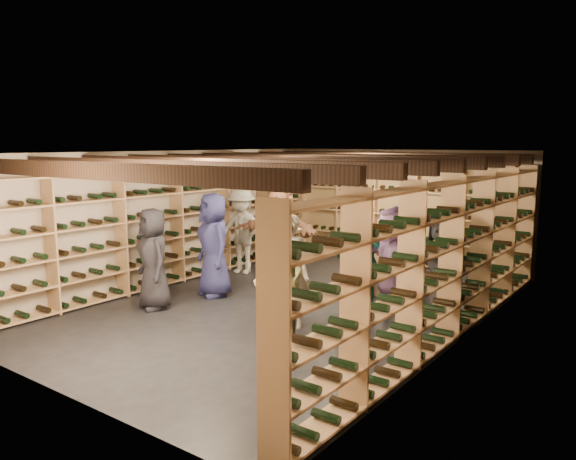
# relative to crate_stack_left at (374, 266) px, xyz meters

# --- Properties ---
(ground) EXTENTS (8.00, 8.00, 0.00)m
(ground) POSITION_rel_crate_stack_left_xyz_m (-0.49, -1.90, -0.34)
(ground) COLOR black
(ground) RESTS_ON ground
(walls) EXTENTS (5.52, 8.02, 2.40)m
(walls) POSITION_rel_crate_stack_left_xyz_m (-0.49, -1.90, 0.86)
(walls) COLOR tan
(walls) RESTS_ON ground
(ceiling) EXTENTS (5.50, 8.00, 0.01)m
(ceiling) POSITION_rel_crate_stack_left_xyz_m (-0.49, -1.90, 2.06)
(ceiling) COLOR beige
(ceiling) RESTS_ON walls
(ceiling_joists) EXTENTS (5.40, 7.12, 0.18)m
(ceiling_joists) POSITION_rel_crate_stack_left_xyz_m (-0.49, -1.90, 1.92)
(ceiling_joists) COLOR black
(ceiling_joists) RESTS_ON ground
(wine_rack_left) EXTENTS (0.32, 7.50, 2.15)m
(wine_rack_left) POSITION_rel_crate_stack_left_xyz_m (-3.06, -1.90, 0.74)
(wine_rack_left) COLOR #A1724E
(wine_rack_left) RESTS_ON ground
(wine_rack_right) EXTENTS (0.32, 7.50, 2.15)m
(wine_rack_right) POSITION_rel_crate_stack_left_xyz_m (2.08, -1.90, 0.74)
(wine_rack_right) COLOR #A1724E
(wine_rack_right) RESTS_ON ground
(wine_rack_back) EXTENTS (4.70, 0.30, 2.15)m
(wine_rack_back) POSITION_rel_crate_stack_left_xyz_m (-0.49, 1.93, 0.73)
(wine_rack_back) COLOR #A1724E
(wine_rack_back) RESTS_ON ground
(crate_stack_left) EXTENTS (0.56, 0.43, 0.68)m
(crate_stack_left) POSITION_rel_crate_stack_left_xyz_m (0.00, 0.00, 0.00)
(crate_stack_left) COLOR #A78458
(crate_stack_left) RESTS_ON ground
(crate_stack_right) EXTENTS (0.59, 0.50, 0.34)m
(crate_stack_right) POSITION_rel_crate_stack_left_xyz_m (0.59, -0.60, -0.17)
(crate_stack_right) COLOR #A78458
(crate_stack_right) RESTS_ON ground
(crate_loose) EXTENTS (0.54, 0.39, 0.17)m
(crate_loose) POSITION_rel_crate_stack_left_xyz_m (0.09, -0.43, -0.25)
(crate_loose) COLOR #A78458
(crate_loose) RESTS_ON ground
(person_0) EXTENTS (0.89, 0.74, 1.57)m
(person_0) POSITION_rel_crate_stack_left_xyz_m (-2.06, -3.33, 0.44)
(person_0) COLOR black
(person_0) RESTS_ON ground
(person_2) EXTENTS (0.96, 0.84, 1.66)m
(person_2) POSITION_rel_crate_stack_left_xyz_m (0.36, -3.30, 0.49)
(person_2) COLOR brown
(person_2) RESTS_ON ground
(person_3) EXTENTS (0.97, 0.58, 1.48)m
(person_3) POSITION_rel_crate_stack_left_xyz_m (-0.25, -2.41, 0.40)
(person_3) COLOR #C3A993
(person_3) RESTS_ON ground
(person_4) EXTENTS (0.99, 0.51, 1.61)m
(person_4) POSITION_rel_crate_stack_left_xyz_m (0.61, -1.57, 0.47)
(person_4) COLOR #1A716A
(person_4) RESTS_ON ground
(person_5) EXTENTS (1.73, 0.68, 1.83)m
(person_5) POSITION_rel_crate_stack_left_xyz_m (-1.48, -0.86, 0.57)
(person_5) COLOR brown
(person_5) RESTS_ON ground
(person_6) EXTENTS (1.00, 0.85, 1.73)m
(person_6) POSITION_rel_crate_stack_left_xyz_m (-1.82, -2.24, 0.53)
(person_6) COLOR #21224C
(person_6) RESTS_ON ground
(person_7) EXTENTS (0.68, 0.58, 1.58)m
(person_7) POSITION_rel_crate_stack_left_xyz_m (0.15, -2.79, 0.45)
(person_7) COLOR gray
(person_7) RESTS_ON ground
(person_8) EXTENTS (0.86, 0.75, 1.49)m
(person_8) POSITION_rel_crate_stack_left_xyz_m (0.26, -0.99, 0.41)
(person_8) COLOR #47261B
(person_8) RESTS_ON ground
(person_9) EXTENTS (1.20, 0.85, 1.69)m
(person_9) POSITION_rel_crate_stack_left_xyz_m (-2.54, -0.72, 0.50)
(person_9) COLOR #A8A79A
(person_9) RESTS_ON ground
(person_11) EXTENTS (1.61, 1.03, 1.66)m
(person_11) POSITION_rel_crate_stack_left_xyz_m (1.15, -1.69, 0.49)
(person_11) COLOR #8B649B
(person_11) RESTS_ON ground
(person_12) EXTENTS (0.80, 0.57, 1.54)m
(person_12) POSITION_rel_crate_stack_left_xyz_m (1.69, -1.19, 0.43)
(person_12) COLOR #313236
(person_12) RESTS_ON ground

